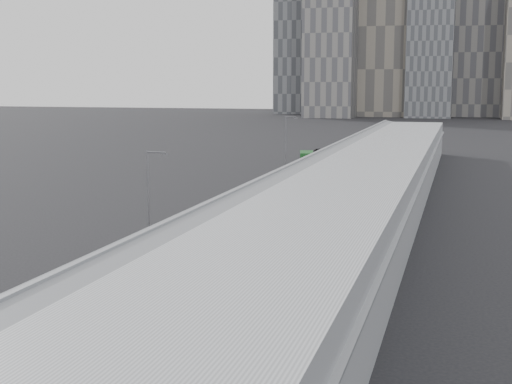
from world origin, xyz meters
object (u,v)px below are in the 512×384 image
at_px(street_lamp_near, 150,191).
at_px(street_lamp_far, 287,141).
at_px(bus_4, 281,196).
at_px(suv, 319,153).
at_px(bus_6, 327,169).
at_px(bus_8, 353,152).
at_px(shipping_container, 307,158).
at_px(bus_1, 124,293).
at_px(bus_2, 209,238).
at_px(bus_7, 336,160).
at_px(bus_3, 247,211).
at_px(bus_5, 311,179).

distance_m(street_lamp_near, street_lamp_far, 56.08).
distance_m(bus_4, suv, 61.99).
bearing_deg(bus_6, bus_8, 91.37).
bearing_deg(bus_6, shipping_container, 112.47).
relative_size(bus_1, street_lamp_far, 1.32).
relative_size(bus_2, bus_7, 1.01).
bearing_deg(bus_8, suv, 151.44).
height_order(bus_3, bus_6, bus_3).
relative_size(shipping_container, suv, 1.01).
xyz_separation_m(bus_1, shipping_container, (-7.27, 89.85, -0.36)).
height_order(bus_6, shipping_container, bus_6).
distance_m(bus_1, bus_2, 16.63).
relative_size(bus_2, suv, 2.15).
bearing_deg(bus_5, bus_2, -85.77).
bearing_deg(bus_3, bus_7, 85.78).
relative_size(bus_3, bus_6, 1.11).
relative_size(bus_6, street_lamp_far, 1.33).
relative_size(street_lamp_far, suv, 1.52).
height_order(bus_1, shipping_container, bus_1).
relative_size(bus_3, suv, 2.24).
relative_size(bus_5, suv, 2.20).
bearing_deg(bus_2, suv, 94.35).
xyz_separation_m(bus_3, street_lamp_far, (-6.71, 45.22, 3.76)).
xyz_separation_m(bus_6, street_lamp_near, (-7.00, -51.72, 3.54)).
xyz_separation_m(bus_4, bus_6, (0.09, 29.43, -0.02)).
xyz_separation_m(bus_4, street_lamp_near, (-6.90, -22.29, 3.52)).
bearing_deg(bus_8, bus_1, -95.32).
bearing_deg(bus_4, bus_1, -93.76).
xyz_separation_m(bus_6, suv, (-7.57, 32.11, -0.68)).
distance_m(street_lamp_far, suv, 28.14).
relative_size(bus_3, street_lamp_far, 1.47).
xyz_separation_m(bus_3, bus_4, (0.86, 11.45, -0.13)).
distance_m(bus_3, bus_6, 40.89).
bearing_deg(bus_2, bus_7, 89.87).
distance_m(bus_7, shipping_container, 8.85).
bearing_deg(bus_8, street_lamp_far, -112.42).
xyz_separation_m(bus_1, street_lamp_near, (-6.95, 19.43, 3.56)).
bearing_deg(bus_3, suv, 91.27).
bearing_deg(bus_7, bus_6, -87.95).
bearing_deg(bus_6, bus_1, -88.93).
relative_size(bus_3, street_lamp_near, 1.59).
distance_m(bus_2, bus_8, 83.44).
height_order(street_lamp_near, shipping_container, street_lamp_near).
distance_m(bus_7, suv, 20.46).
distance_m(bus_3, shipping_container, 59.91).
height_order(bus_4, suv, bus_4).
bearing_deg(bus_3, street_lamp_far, 94.53).
distance_m(bus_7, bus_8, 16.06).
height_order(bus_6, suv, bus_6).
height_order(bus_4, bus_6, bus_4).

